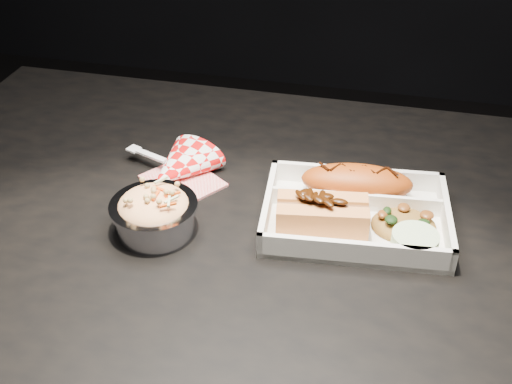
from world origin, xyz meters
TOP-DOWN VIEW (x-y plane):
  - dining_table at (0.00, 0.00)m, footprint 1.20×0.80m
  - food_tray at (0.12, 0.03)m, footprint 0.27×0.20m
  - fried_pastry at (0.12, 0.08)m, footprint 0.16×0.08m
  - hotdog at (0.08, -0.00)m, footprint 0.13×0.08m
  - fried_rice_mound at (0.19, 0.02)m, footprint 0.09×0.08m
  - cupcake_liner at (0.21, -0.02)m, footprint 0.06×0.06m
  - foil_coleslaw_cup at (-0.14, -0.05)m, footprint 0.12×0.12m
  - napkin_fork at (-0.15, 0.08)m, footprint 0.18×0.15m

SIDE VIEW (x-z plane):
  - dining_table at x=0.00m, z-range 0.28..1.03m
  - food_tray at x=0.12m, z-range 0.74..0.78m
  - napkin_fork at x=-0.15m, z-range 0.72..0.82m
  - cupcake_liner at x=0.21m, z-range 0.76..0.79m
  - fried_rice_mound at x=0.19m, z-range 0.76..0.79m
  - fried_pastry at x=0.12m, z-range 0.76..0.81m
  - foil_coleslaw_cup at x=-0.14m, z-range 0.75..0.82m
  - hotdog at x=0.08m, z-range 0.75..0.81m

